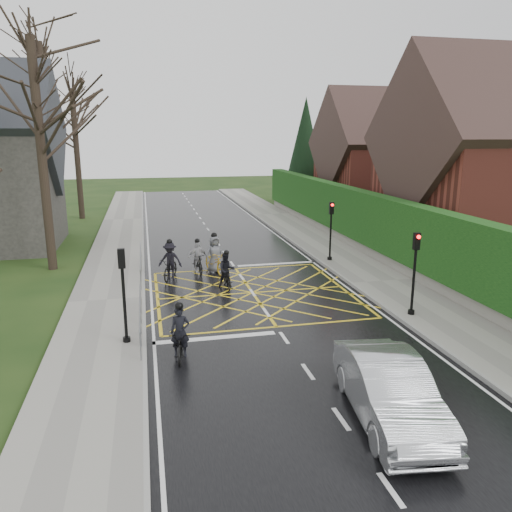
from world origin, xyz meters
name	(u,v)px	position (x,y,z in m)	size (l,w,h in m)	color
ground	(252,293)	(0.00, 0.00, 0.00)	(120.00, 120.00, 0.00)	black
road	(252,293)	(0.00, 0.00, 0.01)	(9.00, 80.00, 0.01)	black
sidewalk_right	(381,282)	(6.00, 0.00, 0.07)	(3.00, 80.00, 0.15)	gray
sidewalk_left	(107,301)	(-6.00, 0.00, 0.07)	(3.00, 80.00, 0.15)	gray
stone_wall	(362,246)	(7.75, 6.00, 0.35)	(0.50, 38.00, 0.70)	slate
hedge	(364,216)	(7.75, 6.00, 2.10)	(0.90, 38.00, 2.80)	black
house_near	(501,170)	(14.75, 4.00, 4.73)	(11.80, 9.80, 11.30)	maroon
house_far	(383,163)	(14.75, 18.00, 4.36)	(9.80, 8.80, 10.30)	maroon
conifer	(305,152)	(10.75, 26.00, 4.99)	(4.60, 4.60, 10.00)	black
tree_near	(37,106)	(-9.00, 6.00, 7.91)	(9.24, 9.24, 11.44)	black
tree_mid	(44,100)	(-10.00, 14.00, 8.63)	(10.08, 10.08, 12.48)	black
tree_far	(75,126)	(-9.30, 22.00, 7.19)	(8.40, 8.40, 10.40)	black
railing_south	(140,311)	(-4.65, -3.50, 0.78)	(0.05, 5.04, 1.03)	slate
railing_north	(141,259)	(-4.65, 4.00, 0.79)	(0.05, 6.04, 1.03)	slate
traffic_light_ne	(331,232)	(5.10, 4.20, 1.66)	(0.24, 0.31, 3.21)	black
traffic_light_se	(414,275)	(5.10, -4.20, 1.66)	(0.24, 0.31, 3.21)	black
traffic_light_sw	(124,297)	(-5.10, -4.50, 1.66)	(0.24, 0.31, 3.21)	black
cyclist_rear	(181,340)	(-3.47, -5.72, 0.57)	(0.83, 1.85, 1.74)	black
cyclist_back	(227,273)	(-0.93, 1.07, 0.63)	(0.76, 1.68, 1.68)	black
cyclist_mid	(170,264)	(-3.29, 3.04, 0.69)	(1.27, 2.05, 1.88)	black
cyclist_front	(198,260)	(-1.92, 3.72, 0.63)	(0.96, 1.75, 1.71)	black
cyclist_lead	(215,259)	(-1.12, 3.55, 0.69)	(1.27, 2.17, 2.00)	gold
car	(389,390)	(1.08, -10.23, 0.76)	(1.61, 4.60, 1.52)	#B4B7BC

